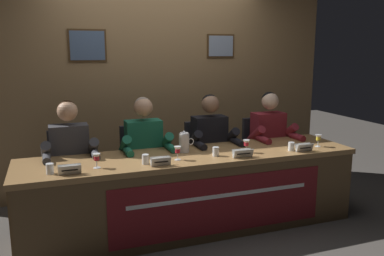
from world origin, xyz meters
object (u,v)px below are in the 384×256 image
(panelist_far_right, at_px, (272,138))
(chair_center_right, at_px, (205,164))
(juice_glass_far_right, at_px, (318,138))
(nameplate_center_left, at_px, (161,161))
(chair_center_left, at_px, (142,170))
(conference_table, at_px, (196,181))
(chair_far_right, at_px, (262,158))
(panelist_far_left, at_px, (70,156))
(nameplate_center_right, at_px, (243,153))
(juice_glass_far_left, at_px, (97,158))
(water_pitcher_central, at_px, (184,142))
(water_cup_center_left, at_px, (145,160))
(water_cup_far_left, at_px, (50,169))
(water_cup_far_right, at_px, (291,147))
(panelist_center_left, at_px, (146,149))
(juice_glass_center_right, at_px, (246,144))
(juice_glass_center_left, at_px, (178,151))
(nameplate_far_right, at_px, (304,147))
(nameplate_far_left, at_px, (70,170))
(chair_far_left, at_px, (71,178))
(panelist_center_right, at_px, (212,143))
(water_cup_center_right, at_px, (216,152))

(panelist_far_right, bearing_deg, chair_center_right, 164.55)
(chair_center_right, relative_size, juice_glass_far_right, 7.38)
(chair_center_right, bearing_deg, nameplate_center_left, -131.37)
(chair_center_left, bearing_deg, conference_table, -61.51)
(chair_far_right, bearing_deg, panelist_far_left, -174.74)
(nameplate_center_right, bearing_deg, juice_glass_far_right, 7.17)
(panelist_far_right, relative_size, juice_glass_far_right, 10.02)
(juice_glass_far_left, bearing_deg, panelist_far_right, 14.79)
(juice_glass_far_left, height_order, water_pitcher_central, water_pitcher_central)
(water_cup_center_left, height_order, nameplate_center_right, water_cup_center_left)
(water_cup_far_left, height_order, water_cup_far_right, same)
(nameplate_center_right, xyz_separation_m, water_cup_far_right, (0.56, 0.06, -0.00))
(chair_center_left, distance_m, panelist_far_right, 1.49)
(panelist_center_left, distance_m, juice_glass_center_right, 1.00)
(juice_glass_center_left, height_order, juice_glass_center_right, same)
(nameplate_far_right, relative_size, juice_glass_far_right, 1.42)
(panelist_far_left, relative_size, nameplate_far_left, 7.03)
(conference_table, xyz_separation_m, juice_glass_far_right, (1.30, -0.06, 0.32))
(water_cup_far_right, bearing_deg, chair_far_right, 80.33)
(water_cup_far_left, relative_size, juice_glass_center_right, 0.69)
(juice_glass_center_left, bearing_deg, panelist_center_left, 108.01)
(chair_far_left, height_order, juice_glass_center_left, chair_far_left)
(chair_far_left, xyz_separation_m, panelist_center_right, (1.45, -0.20, 0.28))
(chair_far_left, distance_m, juice_glass_far_right, 2.53)
(chair_center_right, bearing_deg, juice_glass_far_right, -37.86)
(juice_glass_center_right, xyz_separation_m, water_cup_center_right, (-0.32, -0.02, -0.05))
(panelist_center_right, relative_size, water_pitcher_central, 5.92)
(conference_table, bearing_deg, water_cup_far_left, -176.12)
(water_cup_center_right, xyz_separation_m, panelist_far_right, (0.91, 0.51, -0.05))
(panelist_far_right, bearing_deg, juice_glass_far_left, -165.21)
(nameplate_center_left, relative_size, nameplate_far_right, 0.97)
(water_cup_center_left, height_order, panelist_far_right, panelist_far_right)
(juice_glass_center_left, bearing_deg, chair_center_right, 52.33)
(juice_glass_center_right, relative_size, chair_far_right, 0.14)
(chair_center_left, distance_m, water_cup_far_right, 1.56)
(water_cup_center_right, distance_m, nameplate_far_right, 0.88)
(juice_glass_far_right, xyz_separation_m, water_cup_far_right, (-0.35, -0.05, -0.05))
(water_cup_far_left, distance_m, chair_center_right, 1.83)
(panelist_far_left, height_order, chair_center_left, panelist_far_left)
(panelist_center_right, bearing_deg, chair_center_right, 90.00)
(panelist_far_left, xyz_separation_m, juice_glass_far_right, (2.39, -0.53, 0.10))
(nameplate_center_right, bearing_deg, juice_glass_center_right, 53.13)
(chair_center_left, bearing_deg, water_cup_far_right, -30.76)
(water_cup_far_right, bearing_deg, water_cup_center_right, 174.75)
(water_pitcher_central, bearing_deg, juice_glass_center_right, -21.59)
(panelist_center_left, bearing_deg, chair_far_left, 164.55)
(water_cup_far_left, relative_size, juice_glass_far_right, 0.69)
(nameplate_far_left, relative_size, water_cup_center_left, 2.08)
(panelist_center_left, xyz_separation_m, nameplate_center_right, (0.75, -0.65, 0.05))
(panelist_center_right, bearing_deg, juice_glass_center_right, -73.82)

